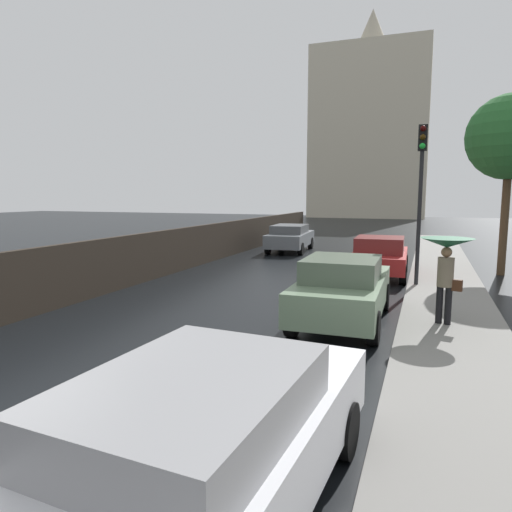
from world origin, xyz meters
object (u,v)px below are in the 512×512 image
pedestrian_with_umbrella_near (447,255)px  traffic_light (421,176)px  street_tree_near (510,138)px  car_green_mid_road (343,289)px  car_red_behind_camera (380,256)px  car_grey_far_ahead (290,237)px  car_white_near_kerb (209,440)px

pedestrian_with_umbrella_near → traffic_light: traffic_light is taller
street_tree_near → traffic_light: bearing=-127.4°
street_tree_near → pedestrian_with_umbrella_near: bearing=-105.0°
car_green_mid_road → pedestrian_with_umbrella_near: (2.13, 0.20, 0.84)m
car_red_behind_camera → traffic_light: 3.48m
car_grey_far_ahead → car_green_mid_road: bearing=107.3°
car_green_mid_road → traffic_light: traffic_light is taller
traffic_light → pedestrian_with_umbrella_near: bearing=-81.5°
car_white_near_kerb → traffic_light: traffic_light is taller
car_white_near_kerb → car_red_behind_camera: 13.19m
car_white_near_kerb → car_green_mid_road: car_green_mid_road is taller
car_green_mid_road → traffic_light: bearing=71.1°
car_green_mid_road → car_red_behind_camera: 6.38m
car_white_near_kerb → car_grey_far_ahead: car_white_near_kerb is taller
pedestrian_with_umbrella_near → traffic_light: (-0.65, 4.39, 1.80)m
car_white_near_kerb → pedestrian_with_umbrella_near: 7.37m
car_red_behind_camera → car_grey_far_ahead: bearing=128.7°
car_white_near_kerb → street_tree_near: street_tree_near is taller
car_grey_far_ahead → pedestrian_with_umbrella_near: (6.95, -12.10, 0.90)m
car_green_mid_road → pedestrian_with_umbrella_near: size_ratio=2.35×
car_green_mid_road → car_grey_far_ahead: bearing=110.3°
pedestrian_with_umbrella_near → street_tree_near: bearing=-90.0°
street_tree_near → car_grey_far_ahead: bearing=156.1°
car_grey_far_ahead → car_red_behind_camera: 7.76m
pedestrian_with_umbrella_near → car_white_near_kerb: bearing=88.3°
car_green_mid_road → traffic_light: 5.50m
car_grey_far_ahead → traffic_light: (6.30, -7.70, 2.70)m
car_green_mid_road → street_tree_near: street_tree_near is taller
car_grey_far_ahead → pedestrian_with_umbrella_near: pedestrian_with_umbrella_near is taller
car_white_near_kerb → car_red_behind_camera: car_white_near_kerb is taller
car_grey_far_ahead → car_red_behind_camera: size_ratio=1.09×
car_white_near_kerb → traffic_light: (1.45, 11.40, 2.65)m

